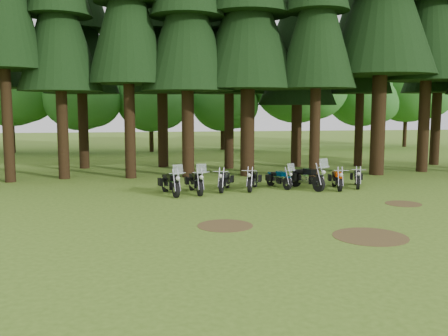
{
  "coord_description": "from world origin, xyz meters",
  "views": [
    {
      "loc": [
        -5.47,
        -17.44,
        3.78
      ],
      "look_at": [
        -1.94,
        5.0,
        1.0
      ],
      "focal_mm": 40.0,
      "sensor_mm": 36.0,
      "label": 1
    }
  ],
  "objects_px": {
    "motorcycle_0": "(170,184)",
    "motorcycle_4": "(279,179)",
    "motorcycle_2": "(225,181)",
    "motorcycle_5": "(307,178)",
    "motorcycle_6": "(337,180)",
    "motorcycle_1": "(196,183)",
    "motorcycle_7": "(357,178)",
    "motorcycle_3": "(253,180)"
  },
  "relations": [
    {
      "from": "motorcycle_0",
      "to": "motorcycle_4",
      "type": "height_order",
      "value": "motorcycle_0"
    },
    {
      "from": "motorcycle_0",
      "to": "motorcycle_2",
      "type": "distance_m",
      "value": 2.61
    },
    {
      "from": "motorcycle_5",
      "to": "motorcycle_6",
      "type": "distance_m",
      "value": 1.41
    },
    {
      "from": "motorcycle_1",
      "to": "motorcycle_7",
      "type": "distance_m",
      "value": 7.78
    },
    {
      "from": "motorcycle_4",
      "to": "motorcycle_7",
      "type": "xyz_separation_m",
      "value": [
        3.74,
        -0.32,
        -0.01
      ]
    },
    {
      "from": "motorcycle_1",
      "to": "motorcycle_0",
      "type": "bearing_deg",
      "value": -175.93
    },
    {
      "from": "motorcycle_0",
      "to": "motorcycle_6",
      "type": "relative_size",
      "value": 1.11
    },
    {
      "from": "motorcycle_1",
      "to": "motorcycle_5",
      "type": "relative_size",
      "value": 0.96
    },
    {
      "from": "motorcycle_2",
      "to": "motorcycle_5",
      "type": "xyz_separation_m",
      "value": [
        3.83,
        -0.23,
        0.08
      ]
    },
    {
      "from": "motorcycle_0",
      "to": "motorcycle_4",
      "type": "distance_m",
      "value": 5.26
    },
    {
      "from": "motorcycle_4",
      "to": "motorcycle_1",
      "type": "bearing_deg",
      "value": 172.25
    },
    {
      "from": "motorcycle_1",
      "to": "motorcycle_7",
      "type": "height_order",
      "value": "motorcycle_1"
    },
    {
      "from": "motorcycle_5",
      "to": "motorcycle_7",
      "type": "xyz_separation_m",
      "value": [
        2.56,
        0.24,
        -0.1
      ]
    },
    {
      "from": "motorcycle_2",
      "to": "motorcycle_3",
      "type": "distance_m",
      "value": 1.31
    },
    {
      "from": "motorcycle_7",
      "to": "motorcycle_4",
      "type": "bearing_deg",
      "value": -165.0
    },
    {
      "from": "motorcycle_0",
      "to": "motorcycle_3",
      "type": "distance_m",
      "value": 3.88
    },
    {
      "from": "motorcycle_0",
      "to": "motorcycle_7",
      "type": "height_order",
      "value": "motorcycle_0"
    },
    {
      "from": "motorcycle_0",
      "to": "motorcycle_6",
      "type": "distance_m",
      "value": 7.73
    },
    {
      "from": "motorcycle_2",
      "to": "motorcycle_4",
      "type": "distance_m",
      "value": 2.67
    },
    {
      "from": "motorcycle_3",
      "to": "motorcycle_1",
      "type": "bearing_deg",
      "value": -147.36
    },
    {
      "from": "motorcycle_3",
      "to": "motorcycle_4",
      "type": "height_order",
      "value": "motorcycle_4"
    },
    {
      "from": "motorcycle_1",
      "to": "motorcycle_6",
      "type": "distance_m",
      "value": 6.6
    },
    {
      "from": "motorcycle_6",
      "to": "motorcycle_7",
      "type": "bearing_deg",
      "value": 29.75
    },
    {
      "from": "motorcycle_3",
      "to": "motorcycle_6",
      "type": "xyz_separation_m",
      "value": [
        3.92,
        -0.38,
        -0.01
      ]
    },
    {
      "from": "motorcycle_2",
      "to": "motorcycle_3",
      "type": "relative_size",
      "value": 1.0
    },
    {
      "from": "motorcycle_6",
      "to": "motorcycle_3",
      "type": "bearing_deg",
      "value": -174.17
    },
    {
      "from": "motorcycle_2",
      "to": "motorcycle_6",
      "type": "distance_m",
      "value": 5.24
    },
    {
      "from": "motorcycle_5",
      "to": "motorcycle_2",
      "type": "bearing_deg",
      "value": 155.73
    },
    {
      "from": "motorcycle_6",
      "to": "motorcycle_7",
      "type": "height_order",
      "value": "motorcycle_6"
    },
    {
      "from": "motorcycle_4",
      "to": "motorcycle_2",
      "type": "bearing_deg",
      "value": 167.48
    },
    {
      "from": "motorcycle_2",
      "to": "motorcycle_4",
      "type": "height_order",
      "value": "motorcycle_4"
    },
    {
      "from": "motorcycle_3",
      "to": "motorcycle_7",
      "type": "distance_m",
      "value": 5.08
    },
    {
      "from": "motorcycle_4",
      "to": "motorcycle_6",
      "type": "bearing_deg",
      "value": -35.21
    },
    {
      "from": "motorcycle_4",
      "to": "motorcycle_7",
      "type": "height_order",
      "value": "motorcycle_4"
    },
    {
      "from": "motorcycle_7",
      "to": "motorcycle_1",
      "type": "bearing_deg",
      "value": -156.1
    },
    {
      "from": "motorcycle_0",
      "to": "motorcycle_2",
      "type": "height_order",
      "value": "motorcycle_0"
    },
    {
      "from": "motorcycle_5",
      "to": "motorcycle_6",
      "type": "bearing_deg",
      "value": -26.87
    },
    {
      "from": "motorcycle_3",
      "to": "motorcycle_0",
      "type": "bearing_deg",
      "value": -147.11
    },
    {
      "from": "motorcycle_3",
      "to": "motorcycle_7",
      "type": "xyz_separation_m",
      "value": [
        5.08,
        0.01,
        -0.03
      ]
    },
    {
      "from": "motorcycle_1",
      "to": "motorcycle_5",
      "type": "distance_m",
      "value": 5.21
    },
    {
      "from": "motorcycle_4",
      "to": "motorcycle_3",
      "type": "bearing_deg",
      "value": 174.25
    },
    {
      "from": "motorcycle_4",
      "to": "motorcycle_6",
      "type": "xyz_separation_m",
      "value": [
        2.58,
        -0.71,
        0.01
      ]
    }
  ]
}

